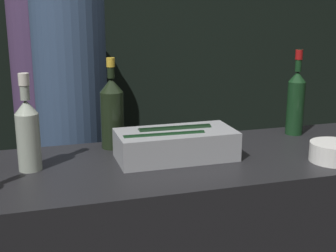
% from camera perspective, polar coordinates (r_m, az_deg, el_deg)
% --- Properties ---
extents(wall_back_chalkboard, '(6.40, 0.06, 2.80)m').
position_cam_1_polar(wall_back_chalkboard, '(3.58, -9.34, 12.56)').
color(wall_back_chalkboard, black).
rests_on(wall_back_chalkboard, ground_plane).
extents(ice_bin_with_bottles, '(0.42, 0.20, 0.11)m').
position_cam_1_polar(ice_bin_with_bottles, '(1.68, 0.81, -2.11)').
color(ice_bin_with_bottles, '#9EA0A5').
rests_on(ice_bin_with_bottles, bar_counter).
extents(bowl_white, '(0.17, 0.17, 0.07)m').
position_cam_1_polar(bowl_white, '(1.76, 19.50, -2.94)').
color(bowl_white, white).
rests_on(bowl_white, bar_counter).
extents(red_wine_bottle_burgundy, '(0.07, 0.07, 0.36)m').
position_cam_1_polar(red_wine_bottle_burgundy, '(2.05, 15.32, 3.03)').
color(red_wine_bottle_burgundy, '#143319').
rests_on(red_wine_bottle_burgundy, bar_counter).
extents(white_wine_bottle, '(0.08, 0.08, 0.33)m').
position_cam_1_polar(white_wine_bottle, '(1.62, -16.72, -0.62)').
color(white_wine_bottle, '#9EA899').
rests_on(white_wine_bottle, bar_counter).
extents(champagne_bottle, '(0.09, 0.09, 0.35)m').
position_cam_1_polar(champagne_bottle, '(1.81, -6.83, 1.78)').
color(champagne_bottle, black).
rests_on(champagne_bottle, bar_counter).
extents(person_in_hoodie, '(0.36, 0.36, 1.83)m').
position_cam_1_polar(person_in_hoodie, '(3.19, -14.38, 5.31)').
color(person_in_hoodie, black).
rests_on(person_in_hoodie, ground_plane).
extents(person_blond_tee, '(0.34, 0.34, 1.82)m').
position_cam_1_polar(person_blond_tee, '(2.60, -14.58, 3.10)').
color(person_blond_tee, black).
rests_on(person_blond_tee, ground_plane).
extents(person_grey_polo, '(0.33, 0.33, 1.83)m').
position_cam_1_polar(person_grey_polo, '(2.23, -11.56, 1.69)').
color(person_grey_polo, black).
rests_on(person_grey_polo, ground_plane).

